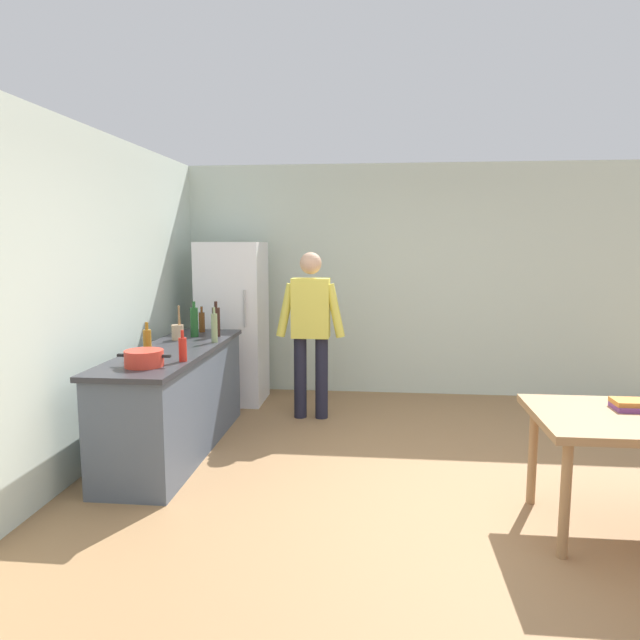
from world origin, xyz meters
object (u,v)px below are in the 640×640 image
(refrigerator, at_px, (233,323))
(bottle_oil_amber, at_px, (147,343))
(bottle_sauce_red, at_px, (183,349))
(cooking_pot, at_px, (144,358))
(book_stack, at_px, (636,405))
(person, at_px, (311,324))
(bottle_wine_dark, at_px, (216,322))
(bottle_beer_brown, at_px, (202,322))
(bottle_wine_green, at_px, (194,322))
(bottle_vinegar_tall, at_px, (214,327))
(utensil_jar, at_px, (178,331))

(refrigerator, height_order, bottle_oil_amber, refrigerator)
(bottle_sauce_red, bearing_deg, cooking_pot, -137.45)
(bottle_sauce_red, bearing_deg, book_stack, -8.31)
(person, xyz_separation_m, bottle_oil_amber, (-1.12, -1.45, 0.04))
(refrigerator, xyz_separation_m, bottle_wine_dark, (0.09, -0.96, 0.15))
(bottle_oil_amber, xyz_separation_m, bottle_beer_brown, (0.03, 1.30, -0.01))
(bottle_sauce_red, bearing_deg, bottle_wine_green, 103.88)
(refrigerator, bearing_deg, bottle_beer_brown, -100.93)
(bottle_wine_dark, height_order, bottle_beer_brown, bottle_wine_dark)
(bottle_oil_amber, bearing_deg, bottle_wine_dark, 76.41)
(bottle_sauce_red, relative_size, bottle_wine_dark, 0.71)
(bottle_vinegar_tall, bearing_deg, utensil_jar, 165.48)
(person, relative_size, bottle_sauce_red, 7.08)
(cooking_pot, distance_m, book_stack, 3.33)
(refrigerator, distance_m, bottle_wine_dark, 0.97)
(cooking_pot, xyz_separation_m, bottle_sauce_red, (0.22, 0.20, 0.04))
(bottle_vinegar_tall, height_order, book_stack, bottle_vinegar_tall)
(book_stack, bearing_deg, cooking_pot, 175.70)
(bottle_sauce_red, relative_size, bottle_beer_brown, 0.92)
(bottle_oil_amber, relative_size, bottle_vinegar_tall, 0.88)
(bottle_wine_green, bearing_deg, book_stack, -25.09)
(person, distance_m, bottle_vinegar_tall, 1.07)
(utensil_jar, bearing_deg, bottle_oil_amber, -86.42)
(utensil_jar, bearing_deg, person, 28.05)
(utensil_jar, bearing_deg, bottle_sauce_red, -68.17)
(cooking_pot, relative_size, bottle_wine_green, 1.18)
(cooking_pot, distance_m, bottle_oil_amber, 0.34)
(cooking_pot, relative_size, bottle_vinegar_tall, 1.25)
(bottle_wine_green, xyz_separation_m, book_stack, (3.37, -1.58, -0.27))
(bottle_sauce_red, height_order, bottle_oil_amber, bottle_oil_amber)
(bottle_sauce_red, xyz_separation_m, bottle_oil_amber, (-0.33, 0.12, 0.02))
(bottle_oil_amber, height_order, book_stack, bottle_oil_amber)
(refrigerator, height_order, bottle_beer_brown, refrigerator)
(bottle_beer_brown, bearing_deg, refrigerator, 79.07)
(book_stack, bearing_deg, bottle_oil_amber, 170.58)
(bottle_beer_brown, bearing_deg, bottle_wine_green, -86.72)
(person, height_order, book_stack, person)
(person, distance_m, bottle_wine_green, 1.16)
(refrigerator, relative_size, utensil_jar, 5.62)
(refrigerator, relative_size, bottle_sauce_red, 7.50)
(utensil_jar, bearing_deg, bottle_wine_dark, 35.52)
(bottle_wine_dark, relative_size, bottle_beer_brown, 1.31)
(refrigerator, xyz_separation_m, bottle_oil_amber, (-0.17, -2.00, 0.12))
(bottle_sauce_red, relative_size, book_stack, 0.87)
(bottle_wine_green, distance_m, bottle_beer_brown, 0.29)
(bottle_sauce_red, bearing_deg, bottle_wine_dark, 93.62)
(bottle_wine_dark, bearing_deg, cooking_pot, -96.17)
(person, relative_size, cooking_pot, 4.25)
(person, distance_m, utensil_jar, 1.32)
(cooking_pot, height_order, bottle_wine_dark, bottle_wine_dark)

